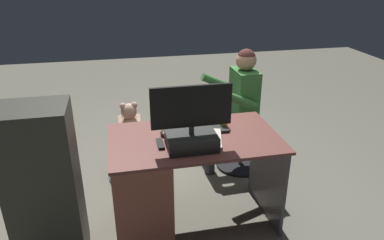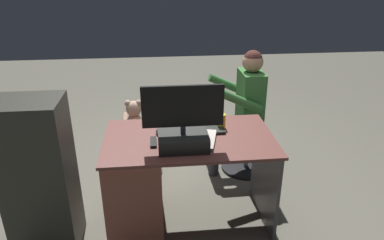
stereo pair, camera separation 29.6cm
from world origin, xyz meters
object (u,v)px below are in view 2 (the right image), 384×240
(keyboard, at_px, (196,130))
(office_chair_teddy, at_px, (137,150))
(visitor_chair, at_px, (247,147))
(person, at_px, (242,103))
(tv_remote, at_px, (153,142))
(teddy_bear, at_px, (134,118))
(cup, at_px, (221,121))
(monitor, at_px, (183,129))
(desk, at_px, (147,180))
(computer_mouse, at_px, (160,132))

(keyboard, distance_m, office_chair_teddy, 0.97)
(visitor_chair, height_order, person, person)
(tv_remote, xyz_separation_m, person, (-0.82, -0.80, -0.05))
(office_chair_teddy, relative_size, person, 0.40)
(office_chair_teddy, bearing_deg, tv_remote, 102.22)
(office_chair_teddy, xyz_separation_m, visitor_chair, (-1.08, 0.01, -0.01))
(office_chair_teddy, height_order, visitor_chair, same)
(keyboard, xyz_separation_m, teddy_bear, (0.50, -0.67, -0.16))
(cup, height_order, teddy_bear, cup)
(cup, relative_size, person, 0.09)
(keyboard, height_order, person, person)
(keyboard, height_order, teddy_bear, teddy_bear)
(monitor, height_order, visitor_chair, monitor)
(keyboard, bearing_deg, cup, -164.93)
(monitor, relative_size, teddy_bear, 1.69)
(office_chair_teddy, distance_m, visitor_chair, 1.08)
(desk, distance_m, visitor_chair, 1.22)
(teddy_bear, height_order, visitor_chair, teddy_bear)
(cup, distance_m, person, 0.68)
(cup, bearing_deg, visitor_chair, -122.61)
(office_chair_teddy, bearing_deg, monitor, 112.93)
(monitor, distance_m, person, 1.10)
(teddy_bear, bearing_deg, desk, 98.53)
(desk, bearing_deg, office_chair_teddy, -81.34)
(desk, bearing_deg, monitor, 150.51)
(tv_remote, distance_m, teddy_bear, 0.86)
(monitor, xyz_separation_m, tv_remote, (0.20, -0.08, -0.13))
(keyboard, relative_size, office_chair_teddy, 0.89)
(office_chair_teddy, bearing_deg, keyboard, 127.04)
(computer_mouse, bearing_deg, cup, -172.46)
(desk, distance_m, person, 1.19)
(desk, distance_m, monitor, 0.57)
(keyboard, relative_size, tv_remote, 2.80)
(keyboard, bearing_deg, office_chair_teddy, -52.96)
(monitor, relative_size, visitor_chair, 1.11)
(person, bearing_deg, desk, 39.65)
(teddy_bear, bearing_deg, cup, 138.30)
(teddy_bear, bearing_deg, person, 178.65)
(cup, height_order, person, person)
(teddy_bear, bearing_deg, monitor, 112.69)
(desk, relative_size, office_chair_teddy, 2.60)
(tv_remote, relative_size, visitor_chair, 0.31)
(computer_mouse, distance_m, tv_remote, 0.15)
(desk, height_order, teddy_bear, teddy_bear)
(computer_mouse, bearing_deg, keyboard, -178.05)
(desk, height_order, office_chair_teddy, desk)
(computer_mouse, relative_size, office_chair_teddy, 0.20)
(monitor, distance_m, computer_mouse, 0.30)
(teddy_bear, bearing_deg, visitor_chair, 178.69)
(cup, xyz_separation_m, person, (-0.31, -0.60, -0.10))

